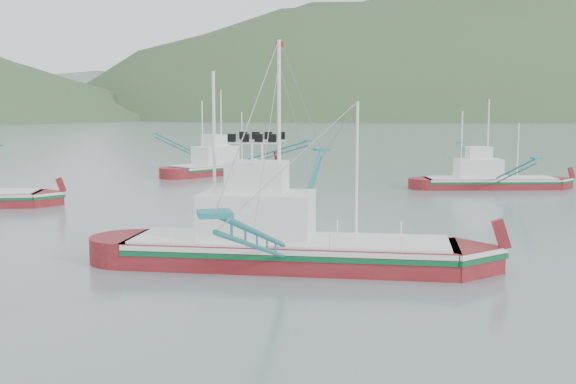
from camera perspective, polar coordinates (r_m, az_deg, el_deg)
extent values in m
plane|color=slate|center=(38.04, 1.82, -5.87)|extent=(1200.00, 1200.00, 0.00)
cube|color=maroon|center=(37.88, 0.16, -5.57)|extent=(17.70, 10.22, 2.29)
cube|color=silver|center=(37.68, 0.16, -4.12)|extent=(17.41, 10.19, 0.25)
cube|color=#0B5129|center=(37.74, 0.16, -4.55)|extent=(17.41, 10.21, 0.25)
cube|color=silver|center=(37.64, 0.17, -3.78)|extent=(16.81, 9.71, 0.14)
cube|color=silver|center=(37.72, -2.42, -1.91)|extent=(6.64, 5.41, 2.52)
cube|color=silver|center=(37.46, -2.43, 1.20)|extent=(3.66, 3.39, 1.60)
cylinder|color=white|center=(37.11, -0.71, 3.99)|extent=(0.18, 0.18, 10.30)
cylinder|color=white|center=(37.87, -5.85, 2.85)|extent=(0.16, 0.16, 8.76)
cylinder|color=white|center=(36.80, 5.47, 1.52)|extent=(0.14, 0.14, 7.21)
cube|color=maroon|center=(88.42, -5.03, 1.60)|extent=(14.39, 12.03, 1.99)
cube|color=silver|center=(88.34, -5.04, 2.15)|extent=(14.19, 11.91, 0.22)
cube|color=#0B5129|center=(88.36, -5.03, 1.99)|extent=(14.21, 11.93, 0.22)
cube|color=silver|center=(88.33, -5.04, 2.28)|extent=(13.67, 11.43, 0.12)
cube|color=silver|center=(87.24, -5.77, 2.90)|extent=(5.89, 5.51, 2.19)
cube|color=silver|center=(87.14, -5.78, 4.07)|extent=(3.38, 3.29, 1.39)
cylinder|color=white|center=(87.74, -5.31, 5.14)|extent=(0.16, 0.16, 8.95)
cylinder|color=white|center=(85.78, -6.78, 4.63)|extent=(0.14, 0.14, 7.61)
cylinder|color=white|center=(90.18, -3.66, 4.35)|extent=(0.12, 0.12, 6.27)
cube|color=maroon|center=(75.26, 15.72, 0.41)|extent=(13.56, 5.71, 1.75)
cube|color=silver|center=(75.18, 15.74, 0.97)|extent=(13.32, 5.73, 0.19)
cube|color=#0B5129|center=(75.20, 15.74, 0.81)|extent=(13.32, 5.75, 0.19)
cube|color=silver|center=(75.16, 15.75, 1.10)|extent=(12.88, 5.42, 0.11)
cube|color=silver|center=(74.69, 14.81, 1.81)|extent=(4.80, 3.52, 1.93)
cube|color=silver|center=(74.57, 14.84, 3.02)|extent=(2.58, 2.29, 1.23)
cylinder|color=white|center=(74.75, 15.52, 4.08)|extent=(0.14, 0.14, 7.89)
cylinder|color=white|center=(74.05, 13.56, 3.66)|extent=(0.12, 0.12, 6.71)
cylinder|color=white|center=(75.78, 17.72, 3.14)|extent=(0.11, 0.11, 5.53)
ellipsoid|color=#2F4B26|center=(528.30, 16.59, 5.79)|extent=(684.00, 432.00, 306.00)
ellipsoid|color=slate|center=(597.38, -7.91, 6.12)|extent=(960.00, 400.00, 240.00)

